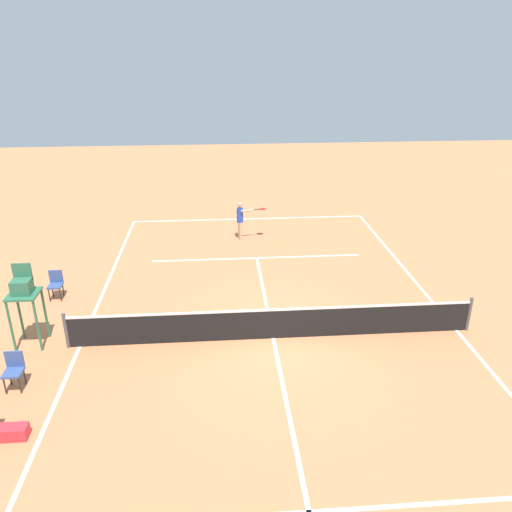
# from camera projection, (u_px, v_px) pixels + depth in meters

# --- Properties ---
(ground_plane) EXTENTS (60.00, 60.00, 0.00)m
(ground_plane) POSITION_uv_depth(u_px,v_px,m) (273.00, 338.00, 14.56)
(ground_plane) COLOR #D37A4C
(court_lines) EXTENTS (11.05, 21.46, 0.01)m
(court_lines) POSITION_uv_depth(u_px,v_px,m) (273.00, 338.00, 14.56)
(court_lines) COLOR white
(court_lines) RESTS_ON ground
(tennis_net) EXTENTS (11.65, 0.10, 1.07)m
(tennis_net) POSITION_uv_depth(u_px,v_px,m) (273.00, 323.00, 14.37)
(tennis_net) COLOR #4C4C51
(tennis_net) RESTS_ON ground
(player_serving) EXTENTS (1.31, 0.45, 1.68)m
(player_serving) POSITION_uv_depth(u_px,v_px,m) (241.00, 217.00, 21.50)
(player_serving) COLOR #D8A884
(player_serving) RESTS_ON ground
(tennis_ball) EXTENTS (0.07, 0.07, 0.07)m
(tennis_ball) POSITION_uv_depth(u_px,v_px,m) (284.00, 246.00, 21.06)
(tennis_ball) COLOR #CCE033
(tennis_ball) RESTS_ON ground
(umpire_chair) EXTENTS (0.80, 0.80, 2.41)m
(umpire_chair) POSITION_uv_depth(u_px,v_px,m) (23.00, 293.00, 13.68)
(umpire_chair) COLOR #2D6B4C
(umpire_chair) RESTS_ON ground
(courtside_chair_mid) EXTENTS (0.44, 0.46, 0.95)m
(courtside_chair_mid) POSITION_uv_depth(u_px,v_px,m) (56.00, 283.00, 16.65)
(courtside_chair_mid) COLOR #262626
(courtside_chair_mid) RESTS_ON ground
(courtside_chair_far) EXTENTS (0.44, 0.46, 0.95)m
(courtside_chair_far) POSITION_uv_depth(u_px,v_px,m) (14.00, 369.00, 12.30)
(courtside_chair_far) COLOR #262626
(courtside_chair_far) RESTS_ON ground
(equipment_bag) EXTENTS (0.76, 0.32, 0.30)m
(equipment_bag) POSITION_uv_depth(u_px,v_px,m) (10.00, 432.00, 10.84)
(equipment_bag) COLOR red
(equipment_bag) RESTS_ON ground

